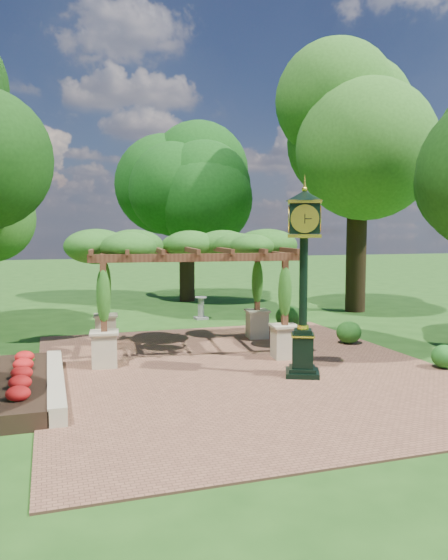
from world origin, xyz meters
name	(u,v)px	position (x,y,z in m)	size (l,w,h in m)	color
ground	(256,380)	(0.00, 0.00, 0.00)	(120.00, 120.00, 0.00)	#1E4714
brick_plaza	(242,369)	(0.00, 1.00, 0.02)	(10.00, 12.00, 0.04)	brown
border_wall	(56,383)	(-4.60, 0.50, 0.20)	(0.35, 5.00, 0.40)	#C6B793
flower_bed	(12,387)	(-5.50, 0.50, 0.18)	(1.50, 5.00, 0.36)	red
pedestal_clock	(304,265)	(1.17, -0.11, 2.74)	(1.19, 1.19, 4.59)	black
pergola	(189,253)	(-0.74, 3.48, 2.94)	(6.05, 4.18, 3.58)	#C7BA94
sundial	(201,309)	(1.18, 9.16, 0.40)	(0.53, 0.53, 0.92)	gray
shrub_front	(445,356)	(5.00, -0.58, 0.34)	(0.67, 0.67, 0.60)	#1F611B
shrub_mid	(349,332)	(4.27, 2.92, 0.39)	(0.78, 0.78, 0.70)	#1F5417
shrub_back	(289,317)	(3.59, 5.97, 0.46)	(0.94, 0.94, 0.85)	#235B1A
tree_north	(186,180)	(2.06, 14.96, 6.13)	(4.76, 4.76, 8.94)	#302113
tree_east_far	(359,120)	(8.31, 9.16, 8.37)	(5.38, 5.38, 12.21)	black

